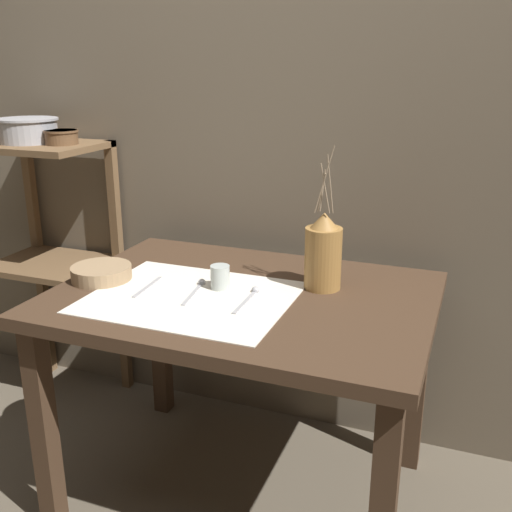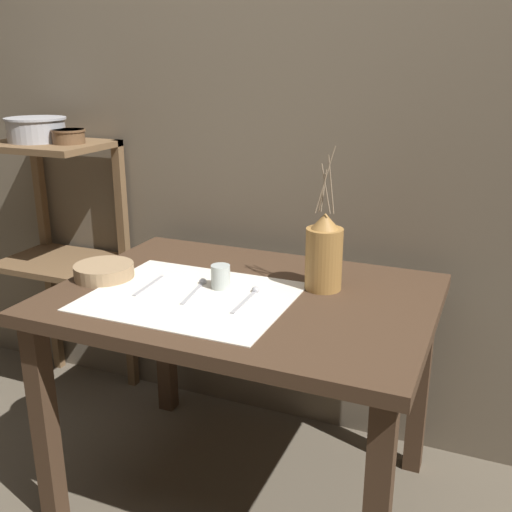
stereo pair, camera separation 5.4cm
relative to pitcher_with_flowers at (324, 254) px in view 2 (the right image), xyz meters
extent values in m
plane|color=brown|center=(-0.21, -0.12, -0.83)|extent=(12.00, 12.00, 0.00)
cube|color=#6B5E4C|center=(-0.21, 0.39, 0.37)|extent=(7.00, 0.06, 2.40)
cube|color=#422D1E|center=(-0.21, -0.12, -0.13)|extent=(1.12, 0.81, 0.04)
cube|color=#422D1E|center=(-0.71, -0.47, -0.49)|extent=(0.06, 0.06, 0.68)
cube|color=#422D1E|center=(-0.71, 0.22, -0.49)|extent=(0.06, 0.06, 0.68)
cube|color=#422D1E|center=(0.29, 0.22, -0.49)|extent=(0.06, 0.06, 0.68)
cube|color=brown|center=(-1.16, 0.17, 0.24)|extent=(0.45, 0.35, 0.02)
cube|color=brown|center=(-1.16, 0.17, -0.23)|extent=(0.45, 0.35, 0.02)
cube|color=brown|center=(-1.37, 0.33, -0.29)|extent=(0.04, 0.04, 1.08)
cube|color=brown|center=(-0.95, 0.33, -0.29)|extent=(0.04, 0.04, 1.08)
cube|color=silver|center=(-0.34, -0.22, -0.11)|extent=(0.58, 0.47, 0.00)
cylinder|color=olive|center=(0.00, 0.00, -0.02)|extent=(0.11, 0.11, 0.19)
cone|color=olive|center=(0.00, 0.00, 0.10)|extent=(0.08, 0.08, 0.05)
cylinder|color=#847056|center=(0.01, 0.00, 0.21)|extent=(0.03, 0.01, 0.17)
cylinder|color=#847056|center=(0.00, -0.01, 0.20)|extent=(0.04, 0.01, 0.14)
cylinder|color=#847056|center=(-0.01, 0.02, 0.19)|extent=(0.01, 0.03, 0.12)
cylinder|color=#847056|center=(-0.01, -0.01, 0.19)|extent=(0.03, 0.03, 0.12)
cylinder|color=#847056|center=(0.00, -0.02, 0.23)|extent=(0.05, 0.02, 0.20)
cylinder|color=#9E7F5B|center=(-0.67, -0.18, -0.09)|extent=(0.19, 0.19, 0.05)
cylinder|color=#B7C1BC|center=(-0.29, -0.12, -0.07)|extent=(0.06, 0.06, 0.07)
cube|color=#A8A8AD|center=(-0.50, -0.20, -0.11)|extent=(0.02, 0.18, 0.00)
cube|color=#A8A8AD|center=(-0.34, -0.20, -0.11)|extent=(0.04, 0.18, 0.00)
sphere|color=#A8A8AD|center=(-0.35, -0.11, -0.10)|extent=(0.02, 0.02, 0.02)
cube|color=#A8A8AD|center=(-0.17, -0.20, -0.11)|extent=(0.02, 0.18, 0.00)
sphere|color=#A8A8AD|center=(-0.18, -0.11, -0.10)|extent=(0.02, 0.02, 0.02)
cylinder|color=#A8A8AD|center=(-1.21, 0.17, 0.30)|extent=(0.22, 0.22, 0.09)
cylinder|color=#A8A8AD|center=(-1.21, 0.17, 0.34)|extent=(0.23, 0.23, 0.01)
cylinder|color=brown|center=(-1.06, 0.17, 0.28)|extent=(0.12, 0.12, 0.05)
cylinder|color=brown|center=(-1.06, 0.17, 0.30)|extent=(0.13, 0.13, 0.01)
camera|label=1|loc=(0.42, -1.67, 0.55)|focal=42.00mm
camera|label=2|loc=(0.47, -1.65, 0.55)|focal=42.00mm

